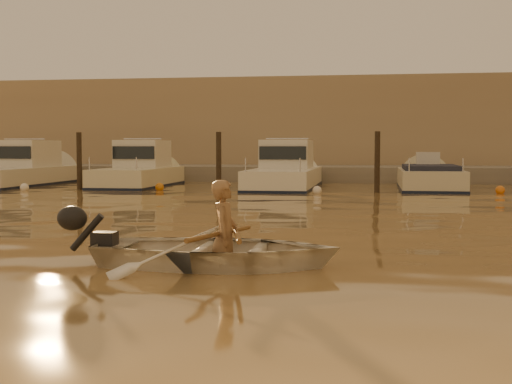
% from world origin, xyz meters
% --- Properties ---
extents(ground_plane, '(160.00, 160.00, 0.00)m').
position_xyz_m(ground_plane, '(0.00, 0.00, 0.00)').
color(ground_plane, olive).
rests_on(ground_plane, ground).
extents(dinghy, '(3.12, 2.24, 0.64)m').
position_xyz_m(dinghy, '(-2.24, -1.11, 0.20)').
color(dinghy, white).
rests_on(dinghy, ground_plane).
extents(person, '(0.34, 0.51, 1.39)m').
position_xyz_m(person, '(-2.14, -1.11, 0.40)').
color(person, '#946D4A').
rests_on(person, dinghy).
extents(outboard_motor, '(0.90, 0.41, 0.70)m').
position_xyz_m(outboard_motor, '(-3.74, -1.13, 0.28)').
color(outboard_motor, black).
rests_on(outboard_motor, dinghy).
extents(oar_port, '(0.52, 2.06, 0.13)m').
position_xyz_m(oar_port, '(-1.99, -1.11, 0.42)').
color(oar_port, brown).
rests_on(oar_port, dinghy).
extents(oar_starboard, '(0.40, 2.08, 0.13)m').
position_xyz_m(oar_starboard, '(-2.19, -1.11, 0.42)').
color(oar_starboard, brown).
rests_on(oar_starboard, dinghy).
extents(moored_boat_0, '(2.40, 7.57, 1.75)m').
position_xyz_m(moored_boat_0, '(-14.02, 16.00, 0.62)').
color(moored_boat_0, silver).
rests_on(moored_boat_0, ground_plane).
extents(moored_boat_1, '(2.10, 6.31, 1.75)m').
position_xyz_m(moored_boat_1, '(-9.10, 16.00, 0.62)').
color(moored_boat_1, beige).
rests_on(moored_boat_1, ground_plane).
extents(moored_boat_2, '(2.21, 7.42, 1.75)m').
position_xyz_m(moored_boat_2, '(-3.52, 16.00, 0.62)').
color(moored_boat_2, white).
rests_on(moored_boat_2, ground_plane).
extents(moored_boat_3, '(2.09, 6.01, 0.95)m').
position_xyz_m(moored_boat_3, '(1.65, 16.00, 0.22)').
color(moored_boat_3, beige).
rests_on(moored_boat_3, ground_plane).
extents(piling_0, '(0.18, 0.18, 2.20)m').
position_xyz_m(piling_0, '(-10.50, 13.80, 0.90)').
color(piling_0, '#2D2319').
rests_on(piling_0, ground_plane).
extents(piling_1, '(0.18, 0.18, 2.20)m').
position_xyz_m(piling_1, '(-5.50, 13.80, 0.90)').
color(piling_1, '#2D2319').
rests_on(piling_1, ground_plane).
extents(piling_2, '(0.18, 0.18, 2.20)m').
position_xyz_m(piling_2, '(-0.20, 13.80, 0.90)').
color(piling_2, '#2D2319').
rests_on(piling_2, ground_plane).
extents(fender_a, '(0.30, 0.30, 0.30)m').
position_xyz_m(fender_a, '(-12.11, 12.89, 0.10)').
color(fender_a, white).
rests_on(fender_a, ground_plane).
extents(fender_b, '(0.30, 0.30, 0.30)m').
position_xyz_m(fender_b, '(-7.63, 13.94, 0.10)').
color(fender_b, orange).
rests_on(fender_b, ground_plane).
extents(fender_c, '(0.30, 0.30, 0.30)m').
position_xyz_m(fender_c, '(-2.09, 12.92, 0.10)').
color(fender_c, white).
rests_on(fender_c, ground_plane).
extents(fender_d, '(0.30, 0.30, 0.30)m').
position_xyz_m(fender_d, '(3.71, 13.99, 0.10)').
color(fender_d, orange).
rests_on(fender_d, ground_plane).
extents(quay, '(52.00, 4.00, 1.00)m').
position_xyz_m(quay, '(0.00, 21.50, 0.15)').
color(quay, gray).
rests_on(quay, ground_plane).
extents(waterfront_building, '(46.00, 7.00, 4.80)m').
position_xyz_m(waterfront_building, '(0.00, 27.00, 2.40)').
color(waterfront_building, '#9E8466').
rests_on(waterfront_building, quay).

